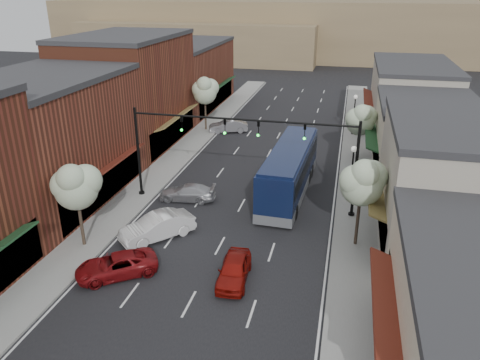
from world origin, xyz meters
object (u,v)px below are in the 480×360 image
Objects in this scene: signal_mast_left at (167,141)px; parked_car_c at (187,192)px; tree_left_far at (205,90)px; red_hatchback at (234,270)px; tree_left_near at (76,185)px; parked_car_a at (116,265)px; signal_mast_right at (322,153)px; lamp_post_far at (355,108)px; lamp_post_near at (352,165)px; tree_right_near at (363,181)px; tree_right_far at (361,119)px; coach_bus at (289,170)px; parked_car_b at (157,227)px; parked_car_e at (228,126)px.

parked_car_c is (1.38, 0.01, -4.00)m from signal_mast_left.
red_hatchback is (10.01, -27.34, -3.93)m from tree_left_far.
parked_car_a is (3.45, -2.38, -3.59)m from tree_left_near.
lamp_post_far is at bearing 83.78° from signal_mast_right.
lamp_post_near is at bearing 48.95° from signal_mast_right.
parked_car_a reaches higher than parked_car_c.
signal_mast_right is at bearing 99.54° from parked_car_a.
signal_mast_right reaches higher than lamp_post_near.
tree_left_near is at bearing -119.78° from lamp_post_far.
red_hatchback is at bearing -140.96° from tree_right_near.
tree_right_far is 0.89× the size of tree_left_far.
lamp_post_far is at bearing 77.00° from coach_bus.
parked_car_b is at bearing 136.86° from parked_car_a.
parked_car_e reaches higher than parked_car_c.
signal_mast_left is 24.14m from lamp_post_far.
signal_mast_left is at bearing -158.20° from coach_bus.
tree_left_far is 1.43× the size of parked_car_c.
tree_left_near is 0.46× the size of coach_bus.
parked_car_e is (-11.30, 17.96, -3.92)m from signal_mast_right.
lamp_post_near reaches higher than parked_car_b.
tree_right_far is at bearing 86.69° from lamp_post_near.
lamp_post_near is (16.05, -15.44, -1.60)m from tree_left_far.
parked_car_a is (3.45, -28.38, -3.97)m from tree_left_far.
signal_mast_left is 13.75m from lamp_post_near.
lamp_post_near reaches higher than red_hatchback.
signal_mast_right is at bearing -48.06° from coach_bus.
red_hatchback is (-6.59, -5.34, -3.77)m from tree_right_near.
tree_left_far is (-13.87, 17.95, -0.02)m from signal_mast_right.
lamp_post_far is (0.00, 17.50, 0.00)m from lamp_post_near.
tree_left_near is at bearing -166.45° from tree_right_near.
parked_car_a is at bearing -85.53° from signal_mast_left.
red_hatchback reaches higher than parked_car_a.
tree_right_near is 1.22× the size of parked_car_b.
tree_right_far is at bearing 90.00° from tree_right_near.
coach_bus is (-5.24, 7.11, -2.49)m from tree_right_near.
lamp_post_near is 20.64m from parked_car_e.
lamp_post_near is 13.54m from red_hatchback.
lamp_post_far is 0.36× the size of coach_bus.
tree_left_far reaches higher than tree_right_far.
tree_left_near is at bearing -31.89° from parked_car_c.
signal_mast_left reaches higher than coach_bus.
signal_mast_right is at bearing -102.85° from tree_right_far.
red_hatchback is 0.88× the size of parked_car_a.
lamp_post_far is at bearing 79.00° from parked_car_e.
signal_mast_right is at bearing 72.81° from parked_car_b.
parked_car_b is (-12.55, -1.88, -3.65)m from tree_right_near.
tree_left_far is at bearing 98.35° from signal_mast_left.
signal_mast_left is 14.55m from tree_right_near.
signal_mast_right is 1.34× the size of tree_left_far.
parked_car_e is (-14.03, 6.02, -3.29)m from tree_right_far.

